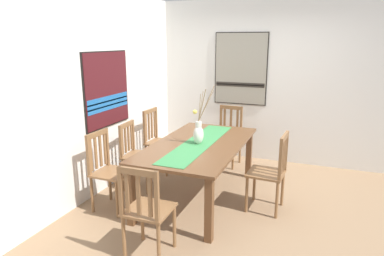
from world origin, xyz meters
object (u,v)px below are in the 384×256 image
(centerpiece_vase, at_px, (198,132))
(chair_2, at_px, (136,154))
(painting_on_side_wall, at_px, (241,69))
(chair_5, at_px, (108,169))
(chair_3, at_px, (146,210))
(painting_on_back_wall, at_px, (107,90))
(chair_0, at_px, (228,135))
(chair_4, at_px, (271,171))
(chair_1, at_px, (158,139))
(dining_table, at_px, (199,150))

(centerpiece_vase, xyz_separation_m, chair_2, (0.05, 0.94, -0.41))
(painting_on_side_wall, bearing_deg, chair_5, 158.23)
(chair_3, xyz_separation_m, painting_on_back_wall, (1.34, 1.31, 0.89))
(chair_0, bearing_deg, chair_2, 146.43)
(centerpiece_vase, height_order, chair_4, centerpiece_vase)
(chair_1, relative_size, painting_on_side_wall, 0.82)
(chair_1, xyz_separation_m, chair_4, (-0.70, -1.88, -0.00))
(centerpiece_vase, relative_size, painting_on_back_wall, 0.73)
(chair_4, relative_size, painting_on_back_wall, 0.96)
(dining_table, xyz_separation_m, chair_0, (1.41, 0.00, -0.16))
(chair_0, xyz_separation_m, chair_1, (-0.71, 0.94, 0.01))
(chair_2, distance_m, chair_3, 1.68)
(centerpiece_vase, xyz_separation_m, chair_1, (0.74, 0.96, -0.39))
(chair_0, distance_m, chair_1, 1.18)
(chair_1, bearing_deg, chair_2, -178.93)
(chair_0, distance_m, chair_5, 2.27)
(dining_table, relative_size, painting_on_back_wall, 1.99)
(chair_4, bearing_deg, painting_on_back_wall, 91.25)
(painting_on_back_wall, bearing_deg, centerpiece_vase, -89.47)
(chair_5, distance_m, painting_on_side_wall, 2.90)
(chair_4, height_order, painting_on_back_wall, painting_on_back_wall)
(chair_0, height_order, chair_3, chair_0)
(centerpiece_vase, relative_size, chair_1, 0.75)
(chair_4, bearing_deg, chair_5, 109.72)
(chair_1, distance_m, painting_on_back_wall, 1.20)
(painting_on_back_wall, bearing_deg, chair_1, -26.52)
(chair_4, height_order, painting_on_side_wall, painting_on_side_wall)
(dining_table, relative_size, chair_1, 2.04)
(chair_2, xyz_separation_m, chair_5, (-0.68, -0.00, 0.01))
(chair_5, bearing_deg, painting_on_back_wall, 32.19)
(chair_0, relative_size, chair_1, 0.98)
(dining_table, height_order, chair_5, chair_5)
(chair_3, xyz_separation_m, chair_4, (1.39, -0.93, 0.01))
(centerpiece_vase, height_order, chair_1, centerpiece_vase)
(chair_3, bearing_deg, dining_table, -0.24)
(chair_2, bearing_deg, centerpiece_vase, -92.75)
(centerpiece_vase, relative_size, chair_0, 0.76)
(chair_0, bearing_deg, painting_on_side_wall, -9.87)
(chair_0, height_order, painting_on_back_wall, painting_on_back_wall)
(chair_1, relative_size, chair_2, 1.07)
(chair_1, xyz_separation_m, painting_on_back_wall, (-0.75, 0.37, 0.87))
(centerpiece_vase, bearing_deg, chair_1, 52.41)
(chair_1, distance_m, chair_3, 2.29)
(chair_1, xyz_separation_m, chair_3, (-2.08, -0.94, -0.02))
(centerpiece_vase, height_order, painting_on_back_wall, painting_on_back_wall)
(dining_table, distance_m, chair_5, 1.16)
(dining_table, xyz_separation_m, chair_2, (0.00, 0.93, -0.17))
(dining_table, distance_m, painting_on_back_wall, 1.50)
(chair_4, bearing_deg, chair_1, 69.58)
(chair_2, distance_m, chair_4, 1.86)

